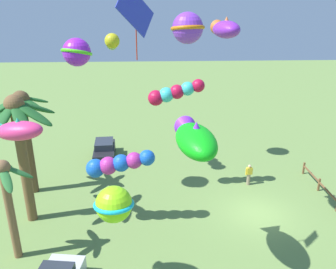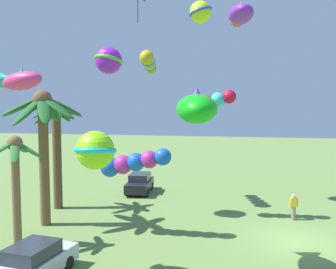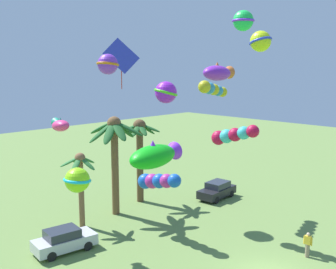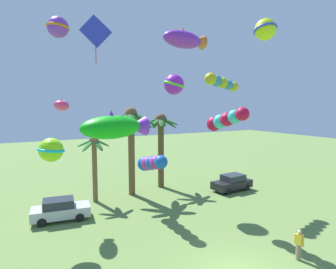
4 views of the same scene
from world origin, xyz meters
The scene contains 17 objects.
palm_tree_0 centered at (3.55, 14.94, 5.15)m, with size 3.40×3.33×7.26m.
palm_tree_1 centered at (-3.27, 13.72, 3.95)m, with size 2.83×2.82×5.56m.
palm_tree_2 centered at (0.14, 14.03, 5.89)m, with size 4.14×4.57×7.88m.
parked_car_0 centered at (8.94, 10.66, 0.75)m, with size 4.01×1.97×1.51m.
parked_car_1 centered at (-6.39, 11.02, 0.75)m, with size 4.09×2.20×1.51m.
spectator_0 centered at (3.76, -0.39, 0.81)m, with size 0.28×0.55×1.59m.
kite_fish_0 centered at (-4.34, 4.70, 6.92)m, with size 3.87×2.14×1.52m.
kite_fish_1 centered at (-5.94, 11.67, 8.05)m, with size 1.54×2.40×1.00m.
kite_ball_2 centered at (-7.14, 8.04, 5.45)m, with size 1.61×1.60×1.40m.
kite_tube_3 centered at (3.32, 5.11, 7.08)m, with size 1.01×3.66×1.69m.
kite_ball_4 centered at (2.73, 10.95, 9.75)m, with size 2.52×2.52×1.67m.
kite_ball_6 centered at (7.37, 5.75, 13.50)m, with size 1.80×1.78×1.54m.
kite_ball_7 centered at (-6.88, 5.36, 11.76)m, with size 1.35×1.35×1.00m.
kite_fish_8 centered at (-1.19, 2.97, 11.32)m, with size 2.65×1.44×1.06m.
kite_diamond_9 centered at (-4.63, 7.10, 12.20)m, with size 1.57×1.38×2.83m.
kite_tube_10 centered at (-0.50, 8.55, 3.94)m, with size 1.13×3.96×1.65m.
kite_tube_11 centered at (6.20, 9.22, 9.92)m, with size 3.59×1.23×1.42m.
Camera 4 is at (-8.93, -9.51, 8.01)m, focal length 30.31 mm.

